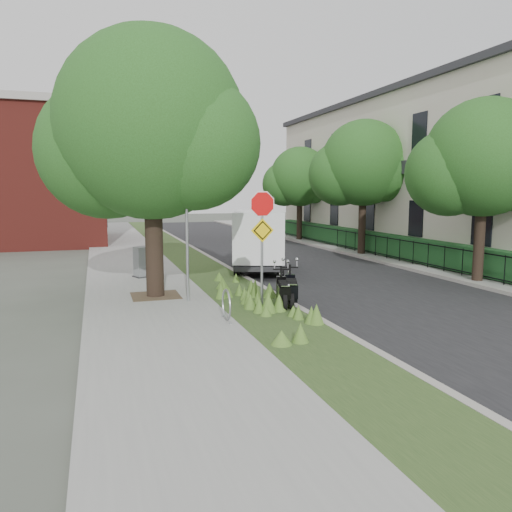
% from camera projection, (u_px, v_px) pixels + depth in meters
% --- Properties ---
extents(ground, '(120.00, 120.00, 0.00)m').
position_uv_depth(ground, '(318.00, 311.00, 13.41)').
color(ground, '#4C5147').
rests_on(ground, ground).
extents(sidewalk_near, '(3.50, 60.00, 0.12)m').
position_uv_depth(sidewalk_near, '(130.00, 265.00, 21.55)').
color(sidewalk_near, gray).
rests_on(sidewalk_near, ground).
extents(verge, '(2.00, 60.00, 0.12)m').
position_uv_depth(verge, '(193.00, 262.00, 22.38)').
color(verge, '#2A451D').
rests_on(verge, ground).
extents(kerb_near, '(0.20, 60.00, 0.13)m').
position_uv_depth(kerb_near, '(215.00, 261.00, 22.69)').
color(kerb_near, '#9E9991').
rests_on(kerb_near, ground).
extents(road, '(7.00, 60.00, 0.01)m').
position_uv_depth(road, '(287.00, 259.00, 23.76)').
color(road, black).
rests_on(road, ground).
extents(kerb_far, '(0.20, 60.00, 0.13)m').
position_uv_depth(kerb_far, '(352.00, 255.00, 24.81)').
color(kerb_far, '#9E9991').
rests_on(kerb_far, ground).
extents(footpath_far, '(3.20, 60.00, 0.12)m').
position_uv_depth(footpath_far, '(382.00, 254.00, 25.33)').
color(footpath_far, gray).
rests_on(footpath_far, ground).
extents(street_tree_main, '(6.21, 5.54, 7.66)m').
position_uv_depth(street_tree_main, '(148.00, 135.00, 14.25)').
color(street_tree_main, black).
rests_on(street_tree_main, ground).
extents(bare_post, '(0.08, 0.08, 4.00)m').
position_uv_depth(bare_post, '(187.00, 230.00, 13.86)').
color(bare_post, '#A5A8AD').
rests_on(bare_post, ground).
extents(bike_hoop, '(0.06, 0.78, 0.77)m').
position_uv_depth(bike_hoop, '(226.00, 305.00, 11.96)').
color(bike_hoop, '#A5A8AD').
rests_on(bike_hoop, ground).
extents(sign_assembly, '(0.94, 0.08, 3.22)m').
position_uv_depth(sign_assembly, '(262.00, 224.00, 13.23)').
color(sign_assembly, '#A5A8AD').
rests_on(sign_assembly, ground).
extents(fence_far, '(0.04, 24.00, 1.00)m').
position_uv_depth(fence_far, '(365.00, 242.00, 24.95)').
color(fence_far, black).
rests_on(fence_far, ground).
extents(hedge_far, '(1.00, 24.00, 1.10)m').
position_uv_depth(hedge_far, '(377.00, 242.00, 25.16)').
color(hedge_far, '#16401E').
rests_on(hedge_far, footpath_far).
extents(terrace_houses, '(7.40, 26.40, 8.20)m').
position_uv_depth(terrace_houses, '(440.00, 173.00, 25.81)').
color(terrace_houses, beige).
rests_on(terrace_houses, ground).
extents(brick_building, '(9.40, 10.40, 8.30)m').
position_uv_depth(brick_building, '(28.00, 175.00, 30.74)').
color(brick_building, maroon).
rests_on(brick_building, ground).
extents(far_tree_a, '(4.60, 4.10, 6.22)m').
position_uv_depth(far_tree_a, '(481.00, 164.00, 16.92)').
color(far_tree_a, black).
rests_on(far_tree_a, ground).
extents(far_tree_b, '(4.83, 4.31, 6.56)m').
position_uv_depth(far_tree_b, '(362.00, 167.00, 24.44)').
color(far_tree_b, black).
rests_on(far_tree_b, ground).
extents(far_tree_c, '(4.37, 3.89, 5.93)m').
position_uv_depth(far_tree_c, '(299.00, 180.00, 32.04)').
color(far_tree_c, black).
rests_on(far_tree_c, ground).
extents(scooter_near, '(0.57, 1.48, 0.72)m').
position_uv_depth(scooter_near, '(283.00, 294.00, 13.33)').
color(scooter_near, black).
rests_on(scooter_near, ground).
extents(scooter_far, '(0.65, 1.51, 0.74)m').
position_uv_depth(scooter_far, '(291.00, 293.00, 13.47)').
color(scooter_far, black).
rests_on(scooter_far, ground).
extents(box_truck, '(3.18, 4.92, 2.08)m').
position_uv_depth(box_truck, '(260.00, 238.00, 19.78)').
color(box_truck, '#262628').
rests_on(box_truck, ground).
extents(utility_cabinet, '(0.97, 0.82, 1.09)m').
position_uv_depth(utility_cabinet, '(145.00, 262.00, 18.13)').
color(utility_cabinet, '#262628').
rests_on(utility_cabinet, ground).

